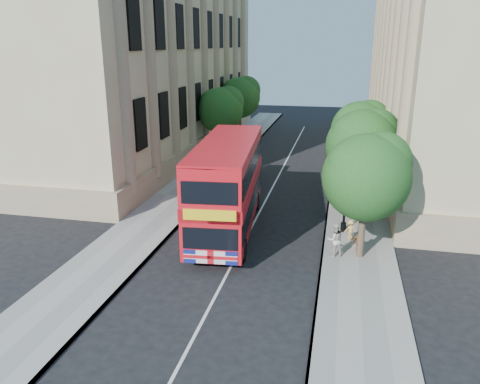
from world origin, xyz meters
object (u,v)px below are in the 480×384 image
Objects in this scene: lamp_post at (346,189)px; box_van at (243,168)px; police_constable at (211,244)px; double_decker_bus at (228,183)px; woman_pedestrian at (335,240)px.

lamp_post is 10.80m from box_van.
lamp_post is 2.73× the size of police_constable.
double_decker_bus is at bearing -172.05° from lamp_post.
lamp_post is at bearing -117.74° from woman_pedestrian.
double_decker_bus reaches higher than box_van.
police_constable reaches higher than woman_pedestrian.
box_van is (-1.00, 8.81, -1.45)m from double_decker_bus.
box_van is 13.01m from police_constable.
police_constable is at bearing -81.96° from box_van.
lamp_post reaches higher than woman_pedestrian.
woman_pedestrian is (6.80, -11.16, -0.27)m from box_van.
woman_pedestrian is at bearing -97.09° from lamp_post.
box_van reaches higher than police_constable.
woman_pedestrian is (-0.40, -3.21, -1.56)m from lamp_post.
lamp_post is at bearing -45.06° from box_van.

